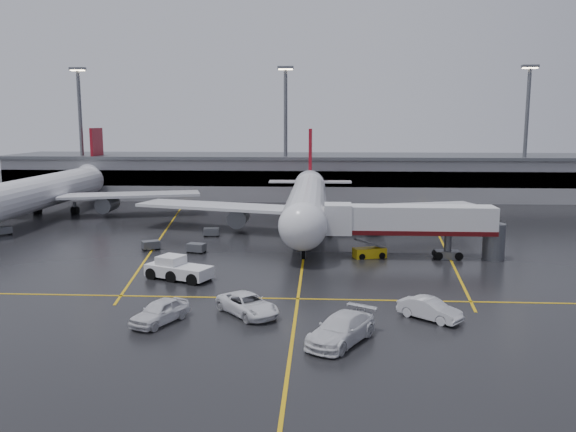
{
  "coord_description": "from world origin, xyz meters",
  "views": [
    {
      "loc": [
        1.94,
        -70.28,
        14.96
      ],
      "look_at": [
        -2.0,
        -2.0,
        4.0
      ],
      "focal_mm": 36.39,
      "sensor_mm": 36.0,
      "label": 1
    }
  ],
  "objects": [
    {
      "name": "apron_line_centre",
      "position": [
        0.0,
        0.0,
        0.01
      ],
      "size": [
        0.25,
        90.0,
        0.02
      ],
      "primitive_type": "cube",
      "color": "gold",
      "rests_on": "ground"
    },
    {
      "name": "main_airliner",
      "position": [
        0.0,
        9.7,
        4.21
      ],
      "size": [
        48.8,
        45.6,
        14.1
      ],
      "color": "silver",
      "rests_on": "ground"
    },
    {
      "name": "service_van_c",
      "position": [
        10.33,
        -26.67,
        0.82
      ],
      "size": [
        4.91,
        4.53,
        1.64
      ],
      "primitive_type": "imported",
      "rotation": [
        0.0,
        0.0,
        0.87
      ],
      "color": "silver",
      "rests_on": "ground"
    },
    {
      "name": "terminal",
      "position": [
        0.0,
        47.93,
        4.32
      ],
      "size": [
        122.0,
        19.0,
        8.6
      ],
      "color": "gray",
      "rests_on": "ground"
    },
    {
      "name": "pushback_tractor",
      "position": [
        -11.9,
        -16.2,
        0.92
      ],
      "size": [
        6.97,
        4.92,
        2.31
      ],
      "color": "silver",
      "rests_on": "ground"
    },
    {
      "name": "service_van_a",
      "position": [
        -3.77,
        -26.36,
        0.83
      ],
      "size": [
        5.95,
        6.29,
        1.65
      ],
      "primitive_type": "imported",
      "rotation": [
        0.0,
        0.0,
        0.71
      ],
      "color": "white",
      "rests_on": "ground"
    },
    {
      "name": "belt_loader",
      "position": [
        7.39,
        -5.93,
        0.56
      ],
      "size": [
        3.89,
        2.61,
        2.28
      ],
      "color": "gold",
      "rests_on": "ground"
    },
    {
      "name": "light_mast_right",
      "position": [
        40.0,
        42.0,
        14.47
      ],
      "size": [
        3.0,
        1.2,
        25.45
      ],
      "color": "#595B60",
      "rests_on": "ground"
    },
    {
      "name": "light_mast_left",
      "position": [
        -45.0,
        42.0,
        14.47
      ],
      "size": [
        3.0,
        1.2,
        25.45
      ],
      "color": "#595B60",
      "rests_on": "ground"
    },
    {
      "name": "second_airliner",
      "position": [
        -42.0,
        21.7,
        4.21
      ],
      "size": [
        48.8,
        45.6,
        14.1
      ],
      "color": "silver",
      "rests_on": "ground"
    },
    {
      "name": "baggage_cart_a",
      "position": [
        -12.51,
        -4.71,
        0.63
      ],
      "size": [
        2.26,
        1.75,
        1.12
      ],
      "color": "#595B60",
      "rests_on": "ground"
    },
    {
      "name": "apron_line_stop",
      "position": [
        0.0,
        -22.0,
        0.01
      ],
      "size": [
        60.0,
        0.25,
        0.02
      ],
      "primitive_type": "cube",
      "color": "gold",
      "rests_on": "ground"
    },
    {
      "name": "baggage_cart_e",
      "position": [
        -40.83,
        4.7,
        0.63
      ],
      "size": [
        2.38,
        2.25,
        1.12
      ],
      "color": "#595B60",
      "rests_on": "ground"
    },
    {
      "name": "jet_bridge",
      "position": [
        11.87,
        -6.0,
        3.93
      ],
      "size": [
        19.9,
        3.4,
        6.05
      ],
      "color": "silver",
      "rests_on": "ground"
    },
    {
      "name": "baggage_cart_c",
      "position": [
        -12.65,
        5.29,
        0.63
      ],
      "size": [
        2.12,
        1.5,
        1.12
      ],
      "color": "#595B60",
      "rests_on": "ground"
    },
    {
      "name": "light_mast_mid",
      "position": [
        -5.0,
        42.0,
        14.47
      ],
      "size": [
        3.0,
        1.2,
        25.45
      ],
      "color": "#595B60",
      "rests_on": "ground"
    },
    {
      "name": "apron_line_left",
      "position": [
        -20.0,
        10.0,
        0.01
      ],
      "size": [
        9.99,
        69.35,
        0.02
      ],
      "primitive_type": "cube",
      "rotation": [
        0.0,
        0.0,
        0.14
      ],
      "color": "gold",
      "rests_on": "ground"
    },
    {
      "name": "baggage_cart_b",
      "position": [
        -18.24,
        -3.51,
        0.63
      ],
      "size": [
        2.38,
        2.13,
        1.12
      ],
      "color": "#595B60",
      "rests_on": "ground"
    },
    {
      "name": "service_van_d",
      "position": [
        -10.15,
        -28.66,
        0.89
      ],
      "size": [
        4.15,
        5.62,
        1.78
      ],
      "primitive_type": "imported",
      "rotation": [
        0.0,
        0.0,
        -0.45
      ],
      "color": "silver",
      "rests_on": "ground"
    },
    {
      "name": "service_van_b",
      "position": [
        3.38,
        -31.87,
        0.96
      ],
      "size": [
        5.7,
        7.08,
        1.92
      ],
      "primitive_type": "imported",
      "rotation": [
        0.0,
        0.0,
        -0.54
      ],
      "color": "silver",
      "rests_on": "ground"
    },
    {
      "name": "apron_line_right",
      "position": [
        18.0,
        10.0,
        0.01
      ],
      "size": [
        7.57,
        69.64,
        0.02
      ],
      "primitive_type": "cube",
      "rotation": [
        0.0,
        0.0,
        -0.1
      ],
      "color": "gold",
      "rests_on": "ground"
    },
    {
      "name": "ground",
      "position": [
        0.0,
        0.0,
        0.0
      ],
      "size": [
        220.0,
        220.0,
        0.0
      ],
      "primitive_type": "plane",
      "color": "black",
      "rests_on": "ground"
    }
  ]
}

